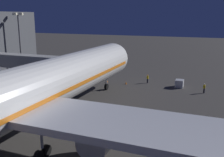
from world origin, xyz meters
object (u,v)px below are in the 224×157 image
at_px(jet_bridge, 34,62).
at_px(ground_crew_by_belt_loader, 204,88).
at_px(traffic_cone_nose_starboard, 107,81).
at_px(apron_floodlight_mast, 20,38).
at_px(baggage_container_mid_row, 179,83).
at_px(ground_crew_marshaller_fwd, 148,78).
at_px(traffic_cone_nose_port, 126,83).
at_px(airliner_at_gate, 6,102).

xyz_separation_m(jet_bridge, ground_crew_by_belt_loader, (-30.11, -10.91, -4.66)).
bearing_deg(traffic_cone_nose_starboard, apron_floodlight_mast, -0.94).
bearing_deg(baggage_container_mid_row, apron_floodlight_mast, 2.07).
distance_m(ground_crew_by_belt_loader, ground_crew_marshaller_fwd, 12.32).
height_order(jet_bridge, traffic_cone_nose_port, jet_bridge).
height_order(jet_bridge, ground_crew_by_belt_loader, jet_bridge).
relative_size(airliner_at_gate, baggage_container_mid_row, 35.38).
distance_m(apron_floodlight_mast, ground_crew_marshaller_fwd, 32.69).
height_order(airliner_at_gate, apron_floodlight_mast, airliner_at_gate).
bearing_deg(traffic_cone_nose_starboard, ground_crew_by_belt_loader, 177.59).
distance_m(airliner_at_gate, apron_floodlight_mast, 41.15).
xyz_separation_m(airliner_at_gate, traffic_cone_nose_port, (-2.20, -31.76, -5.30)).
bearing_deg(apron_floodlight_mast, jet_bridge, 137.70).
bearing_deg(traffic_cone_nose_starboard, jet_bridge, 49.74).
height_order(apron_floodlight_mast, traffic_cone_nose_port, apron_floodlight_mast).
height_order(jet_bridge, apron_floodlight_mast, apron_floodlight_mast).
relative_size(baggage_container_mid_row, traffic_cone_nose_starboard, 3.43).
xyz_separation_m(ground_crew_by_belt_loader, traffic_cone_nose_starboard, (20.15, -0.85, -0.75)).
xyz_separation_m(apron_floodlight_mast, traffic_cone_nose_port, (-27.70, 0.38, -8.56)).
bearing_deg(airliner_at_gate, baggage_container_mid_row, -111.25).
bearing_deg(traffic_cone_nose_port, ground_crew_marshaller_fwd, -145.48).
xyz_separation_m(baggage_container_mid_row, ground_crew_by_belt_loader, (-4.91, 2.62, 0.26)).
relative_size(apron_floodlight_mast, traffic_cone_nose_starboard, 27.08).
bearing_deg(apron_floodlight_mast, ground_crew_by_belt_loader, 178.38).
relative_size(traffic_cone_nose_port, traffic_cone_nose_starboard, 1.00).
bearing_deg(ground_crew_by_belt_loader, jet_bridge, 19.92).
bearing_deg(ground_crew_by_belt_loader, traffic_cone_nose_starboard, -2.41).
distance_m(baggage_container_mid_row, traffic_cone_nose_port, 10.99).
bearing_deg(ground_crew_by_belt_loader, apron_floodlight_mast, -1.62).
relative_size(jet_bridge, traffic_cone_nose_port, 41.32).
bearing_deg(airliner_at_gate, ground_crew_by_belt_loader, -120.15).
relative_size(ground_crew_marshaller_fwd, traffic_cone_nose_port, 3.35).
xyz_separation_m(traffic_cone_nose_port, traffic_cone_nose_starboard, (4.40, 0.00, 0.00)).
xyz_separation_m(airliner_at_gate, traffic_cone_nose_starboard, (2.20, -31.76, -5.30)).
height_order(baggage_container_mid_row, traffic_cone_nose_starboard, baggage_container_mid_row).
distance_m(apron_floodlight_mast, traffic_cone_nose_starboard, 24.82).
distance_m(jet_bridge, baggage_container_mid_row, 29.02).
xyz_separation_m(airliner_at_gate, baggage_container_mid_row, (-13.04, -33.53, -4.81)).
bearing_deg(ground_crew_marshaller_fwd, traffic_cone_nose_port, 34.52).
distance_m(ground_crew_by_belt_loader, traffic_cone_nose_port, 15.79).
relative_size(jet_bridge, traffic_cone_nose_starboard, 41.32).
xyz_separation_m(jet_bridge, traffic_cone_nose_starboard, (-9.96, -11.76, -5.41)).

